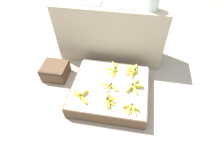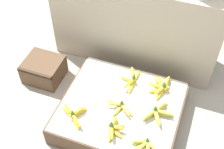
{
  "view_description": "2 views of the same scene",
  "coord_description": "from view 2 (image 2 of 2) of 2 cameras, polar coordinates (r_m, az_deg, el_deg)",
  "views": [
    {
      "loc": [
        0.24,
        -1.29,
        1.8
      ],
      "look_at": [
        0.01,
        0.09,
        0.28
      ],
      "focal_mm": 28.0,
      "sensor_mm": 36.0,
      "label": 1
    },
    {
      "loc": [
        0.43,
        -1.36,
        2.1
      ],
      "look_at": [
        -0.12,
        0.12,
        0.36
      ],
      "focal_mm": 50.0,
      "sensor_mm": 36.0,
      "label": 2
    }
  ],
  "objects": [
    {
      "name": "banana_bunch_front_midleft",
      "position": [
        2.23,
        0.28,
        -9.8
      ],
      "size": [
        0.13,
        0.21,
        0.11
      ],
      "color": "gold",
      "rests_on": "display_platform"
    },
    {
      "name": "banana_bunch_front_left",
      "position": [
        2.32,
        -6.97,
        -7.31
      ],
      "size": [
        0.22,
        0.21,
        0.1
      ],
      "color": "gold",
      "rests_on": "display_platform"
    },
    {
      "name": "ground_plane",
      "position": [
        2.54,
        1.55,
        -8.07
      ],
      "size": [
        10.0,
        10.0,
        0.0
      ],
      "primitive_type": "plane",
      "color": "#A89E8E"
    },
    {
      "name": "banana_bunch_back_midleft",
      "position": [
        2.52,
        3.6,
        -0.94
      ],
      "size": [
        0.14,
        0.26,
        0.1
      ],
      "color": "yellow",
      "rests_on": "display_platform"
    },
    {
      "name": "banana_bunch_front_midright",
      "position": [
        2.18,
        6.18,
        -12.84
      ],
      "size": [
        0.21,
        0.14,
        0.09
      ],
      "color": "gold",
      "rests_on": "display_platform"
    },
    {
      "name": "wooden_crate",
      "position": [
        2.81,
        -12.37,
        0.9
      ],
      "size": [
        0.32,
        0.29,
        0.19
      ],
      "color": "brown",
      "rests_on": "ground_plane"
    },
    {
      "name": "back_vendor_table",
      "position": [
        2.75,
        4.54,
        9.86
      ],
      "size": [
        1.45,
        0.42,
        0.83
      ],
      "color": "tan",
      "rests_on": "ground_plane"
    },
    {
      "name": "banana_bunch_middle_midright",
      "position": [
        2.33,
        8.29,
        -6.95
      ],
      "size": [
        0.22,
        0.26,
        0.11
      ],
      "color": "gold",
      "rests_on": "display_platform"
    },
    {
      "name": "banana_bunch_back_midright",
      "position": [
        2.49,
        9.03,
        -2.22
      ],
      "size": [
        0.18,
        0.25,
        0.11
      ],
      "color": "gold",
      "rests_on": "display_platform"
    },
    {
      "name": "display_platform",
      "position": [
        2.46,
        1.59,
        -6.89
      ],
      "size": [
        0.91,
        0.82,
        0.18
      ],
      "color": "brown",
      "rests_on": "ground_plane"
    },
    {
      "name": "banana_bunch_middle_midleft",
      "position": [
        2.35,
        1.52,
        -5.94
      ],
      "size": [
        0.25,
        0.15,
        0.09
      ],
      "color": "gold",
      "rests_on": "display_platform"
    }
  ]
}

